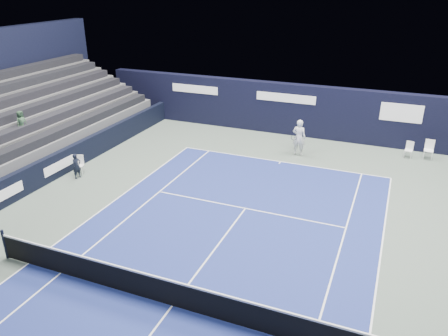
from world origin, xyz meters
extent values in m
plane|color=#4E5C52|center=(0.00, 2.00, 0.00)|extent=(48.00, 48.00, 0.00)
cube|color=navy|center=(0.00, 0.00, 0.00)|extent=(10.97, 23.77, 0.01)
cube|color=silver|center=(6.15, 15.02, 0.41)|extent=(0.44, 0.42, 0.04)
cube|color=silver|center=(6.18, 15.19, 0.65)|extent=(0.39, 0.09, 0.46)
cylinder|color=silver|center=(6.34, 15.15, 0.20)|extent=(0.02, 0.02, 0.41)
cylinder|color=silver|center=(6.01, 15.20, 0.20)|extent=(0.02, 0.02, 0.41)
cylinder|color=silver|center=(6.29, 14.84, 0.20)|extent=(0.02, 0.02, 0.41)
cylinder|color=silver|center=(5.96, 14.89, 0.20)|extent=(0.02, 0.02, 0.41)
cube|color=white|center=(6.18, 15.21, 0.72)|extent=(0.32, 0.12, 0.30)
cube|color=white|center=(7.13, 15.19, 0.48)|extent=(0.48, 0.46, 0.04)
cube|color=white|center=(7.14, 15.40, 0.77)|extent=(0.46, 0.06, 0.55)
cylinder|color=white|center=(7.33, 15.37, 0.24)|extent=(0.03, 0.03, 0.48)
cylinder|color=white|center=(6.94, 15.39, 0.24)|extent=(0.03, 0.03, 0.48)
cylinder|color=white|center=(7.32, 14.99, 0.24)|extent=(0.03, 0.03, 0.48)
cylinder|color=white|center=(6.92, 15.01, 0.24)|extent=(0.03, 0.03, 0.48)
cube|color=white|center=(-8.74, 6.65, 0.43)|extent=(0.53, 0.51, 0.04)
cube|color=white|center=(-8.81, 6.83, 0.69)|extent=(0.40, 0.17, 0.49)
cylinder|color=white|center=(-8.63, 6.87, 0.22)|extent=(0.02, 0.02, 0.43)
cylinder|color=white|center=(-8.96, 6.75, 0.22)|extent=(0.02, 0.02, 0.43)
cylinder|color=white|center=(-8.51, 6.56, 0.22)|extent=(0.02, 0.02, 0.43)
cylinder|color=white|center=(-8.85, 6.44, 0.22)|extent=(0.02, 0.02, 0.43)
imported|color=black|center=(-8.50, 6.24, 0.61)|extent=(0.40, 0.51, 1.23)
cube|color=white|center=(0.00, 11.88, 0.01)|extent=(10.97, 0.06, 0.00)
cube|color=white|center=(-5.49, 0.00, 0.01)|extent=(0.06, 23.77, 0.00)
cube|color=white|center=(-4.12, 0.00, 0.01)|extent=(0.06, 23.77, 0.00)
cube|color=white|center=(0.00, 6.40, 0.01)|extent=(8.23, 0.06, 0.00)
cube|color=white|center=(0.00, 0.00, 0.01)|extent=(0.06, 12.80, 0.00)
cube|color=white|center=(0.00, 11.73, 0.01)|extent=(0.06, 0.30, 0.00)
cylinder|color=black|center=(-6.40, 0.00, 0.55)|extent=(0.10, 0.10, 1.10)
cube|color=black|center=(0.00, 0.00, 0.46)|extent=(12.80, 0.03, 0.86)
cube|color=white|center=(0.00, 0.00, 0.91)|extent=(12.80, 0.05, 0.06)
cube|color=black|center=(0.00, 16.50, 1.55)|extent=(26.00, 0.60, 3.10)
cube|color=silver|center=(-7.00, 16.18, 2.30)|extent=(3.20, 0.02, 0.50)
cube|color=silver|center=(-1.00, 16.18, 2.30)|extent=(3.60, 0.02, 0.50)
cube|color=silver|center=(5.50, 16.18, 2.10)|extent=(2.20, 0.02, 1.00)
cube|color=black|center=(-9.50, 6.00, 0.60)|extent=(0.30, 22.00, 1.20)
cube|color=silver|center=(-9.33, 2.50, 0.60)|extent=(0.02, 2.40, 0.45)
cube|color=silver|center=(-9.33, 6.00, 0.60)|extent=(0.02, 2.00, 0.45)
cube|color=#494A4C|center=(-10.10, 7.00, 0.82)|extent=(0.90, 16.00, 1.65)
cube|color=#444346|center=(-11.00, 7.00, 1.05)|extent=(0.90, 16.00, 2.10)
cube|color=#4F4F52|center=(-11.90, 7.00, 1.27)|extent=(0.90, 16.00, 2.55)
cube|color=#4F4F51|center=(-12.80, 7.00, 1.50)|extent=(0.90, 16.00, 3.00)
cube|color=#454447|center=(-13.70, 7.00, 1.73)|extent=(0.90, 16.00, 3.45)
cube|color=black|center=(-10.10, 7.00, 1.85)|extent=(0.63, 15.20, 0.40)
cube|color=black|center=(-11.00, 7.00, 2.30)|extent=(0.63, 15.20, 0.40)
cube|color=black|center=(-11.90, 7.00, 2.75)|extent=(0.63, 15.20, 0.40)
cube|color=black|center=(-12.80, 7.00, 3.20)|extent=(0.63, 15.20, 0.40)
imported|color=#2C4A31|center=(-11.00, 5.77, 2.65)|extent=(0.37, 0.55, 1.09)
imported|color=silver|center=(0.59, 13.23, 0.99)|extent=(0.74, 0.51, 1.99)
cylinder|color=black|center=(0.44, 12.93, 1.05)|extent=(0.03, 0.29, 0.13)
torus|color=black|center=(0.44, 12.68, 1.15)|extent=(0.30, 0.13, 0.29)
camera|label=1|loc=(5.24, -8.79, 8.83)|focal=35.00mm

